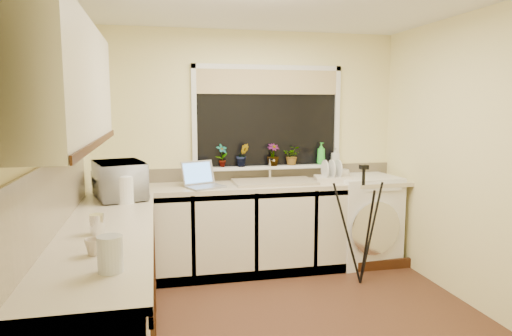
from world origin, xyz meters
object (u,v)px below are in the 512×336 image
object	(u,v)px
plant_c	(273,155)
soap_bottle_green	(321,153)
plant_a	(222,155)
laptop	(202,180)
plant_b	(243,155)
glass_jug	(110,254)
microwave	(120,180)
washing_machine	(361,218)
cup_back	(343,174)
steel_jar	(97,224)
plant_d	(292,155)
tripod	(362,225)
kettle	(125,190)
soap_bottle_clear	(335,156)
dish_rack	(333,179)
cup_left	(94,247)

from	to	relation	value
plant_c	soap_bottle_green	xyz separation A→B (m)	(0.54, 0.02, 0.00)
plant_a	plant_c	bearing A→B (deg)	-2.18
laptop	plant_b	size ratio (longest dim) A/B	1.79
plant_a	plant_b	world-z (taller)	plant_b
glass_jug	microwave	world-z (taller)	microwave
washing_machine	cup_back	xyz separation A→B (m)	(-0.21, 0.03, 0.48)
steel_jar	microwave	xyz separation A→B (m)	(0.06, 1.12, 0.09)
plant_d	cup_back	world-z (taller)	plant_d
plant_b	soap_bottle_green	world-z (taller)	plant_b
tripod	plant_c	distance (m)	1.18
kettle	cup_back	world-z (taller)	kettle
glass_jug	plant_c	xyz separation A→B (m)	(1.44, 2.47, 0.18)
plant_d	plant_a	bearing A→B (deg)	-179.92
tripod	plant_b	size ratio (longest dim) A/B	4.71
laptop	tripod	xyz separation A→B (m)	(1.44, -0.51, -0.40)
steel_jar	plant_a	bearing A→B (deg)	60.14
plant_d	soap_bottle_clear	xyz separation A→B (m)	(0.48, -0.03, -0.01)
washing_machine	laptop	bearing A→B (deg)	178.35
dish_rack	plant_d	bearing A→B (deg)	154.25
plant_a	soap_bottle_clear	xyz separation A→B (m)	(1.24, -0.03, -0.03)
plant_b	dish_rack	bearing A→B (deg)	-15.02
washing_machine	glass_jug	xyz separation A→B (m)	(-2.38, -2.30, 0.52)
soap_bottle_clear	cup_left	bearing A→B (deg)	-135.66
laptop	plant_a	xyz separation A→B (m)	(0.24, 0.29, 0.20)
tripod	plant_c	world-z (taller)	plant_c
kettle	dish_rack	xyz separation A→B (m)	(2.04, 0.62, -0.08)
glass_jug	tripod	bearing A→B (deg)	38.97
kettle	plant_b	size ratio (longest dim) A/B	0.88
plant_c	kettle	bearing A→B (deg)	-149.21
steel_jar	microwave	distance (m)	1.13
dish_rack	glass_jug	bearing A→B (deg)	-120.40
tripod	plant_a	distance (m)	1.56
glass_jug	soap_bottle_green	size ratio (longest dim) A/B	0.73
glass_jug	plant_d	size ratio (longest dim) A/B	0.85
microwave	soap_bottle_green	world-z (taller)	soap_bottle_green
glass_jug	soap_bottle_clear	distance (m)	3.26
microwave	soap_bottle_clear	bearing A→B (deg)	-88.98
glass_jug	soap_bottle_clear	world-z (taller)	soap_bottle_clear
soap_bottle_clear	cup_back	world-z (taller)	soap_bottle_clear
cup_back	cup_left	distance (m)	3.07
plant_b	soap_bottle_green	xyz separation A→B (m)	(0.87, 0.03, -0.00)
soap_bottle_clear	cup_left	distance (m)	3.14
plant_c	cup_left	world-z (taller)	plant_c
tripod	soap_bottle_green	distance (m)	1.00
laptop	dish_rack	xyz separation A→B (m)	(1.35, 0.01, -0.04)
microwave	plant_c	world-z (taller)	plant_c
kettle	steel_jar	distance (m)	0.92
tripod	soap_bottle_green	xyz separation A→B (m)	(-0.12, 0.79, 0.60)
tripod	plant_b	xyz separation A→B (m)	(-0.99, 0.76, 0.60)
plant_a	microwave	bearing A→B (deg)	-145.00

